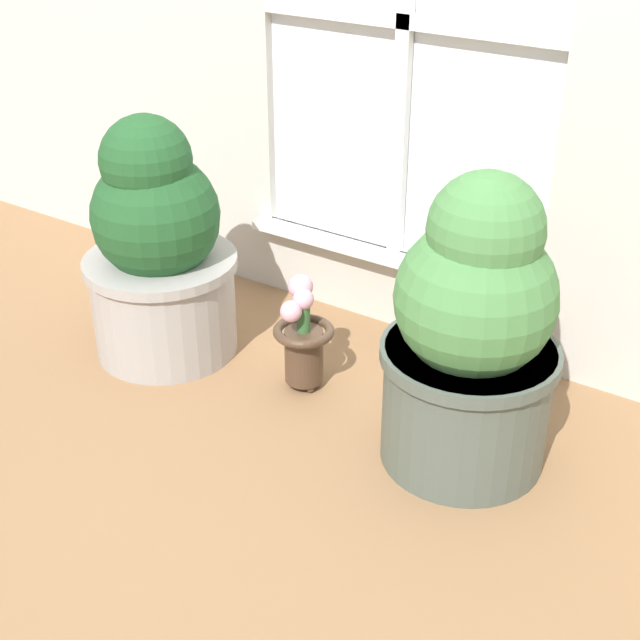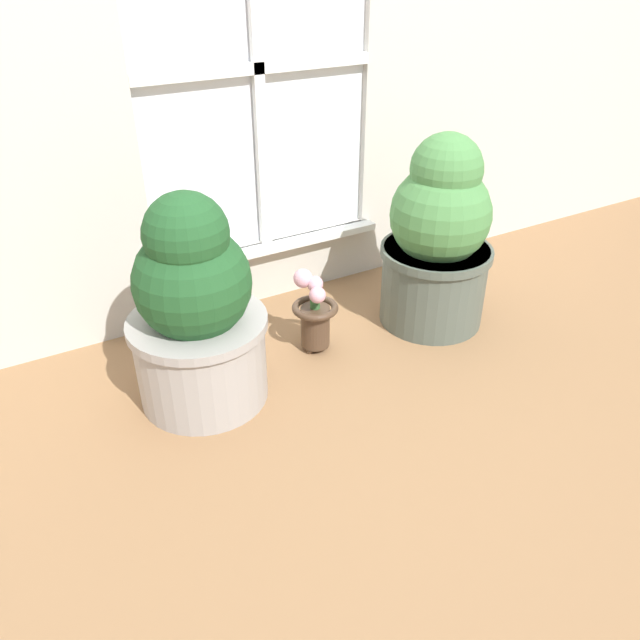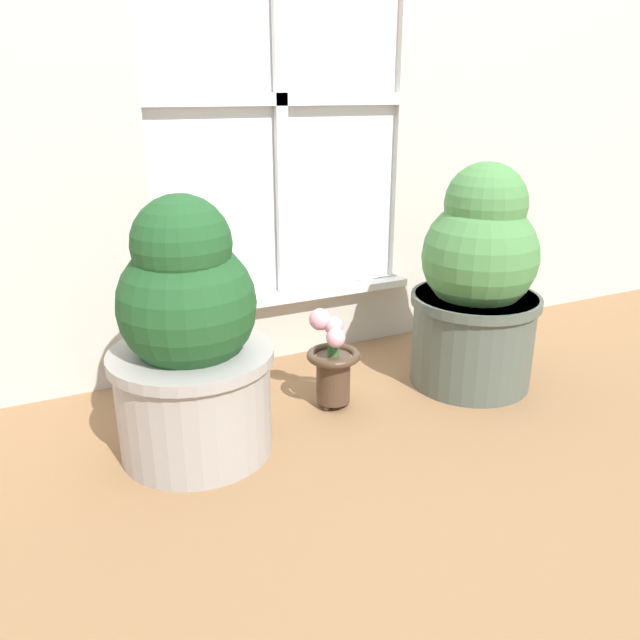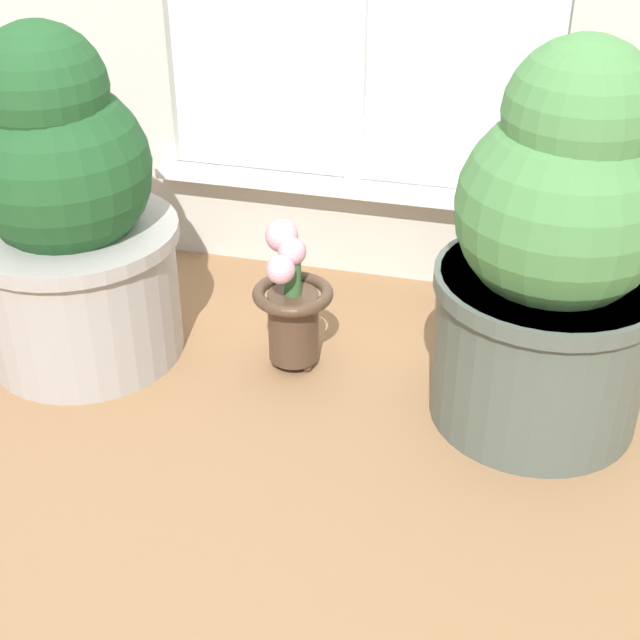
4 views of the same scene
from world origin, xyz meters
name	(u,v)px [view 1 (image 1 of 4)]	position (x,y,z in m)	size (l,w,h in m)	color
ground_plane	(259,430)	(0.00, 0.00, 0.00)	(10.00, 10.00, 0.00)	olive
potted_plant_left	(159,250)	(-0.42, 0.16, 0.28)	(0.39, 0.39, 0.63)	#9E9993
potted_plant_right	(472,335)	(0.42, 0.17, 0.30)	(0.37, 0.37, 0.65)	#4C564C
flower_vase	(303,337)	(-0.02, 0.21, 0.14)	(0.15, 0.15, 0.28)	#473323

